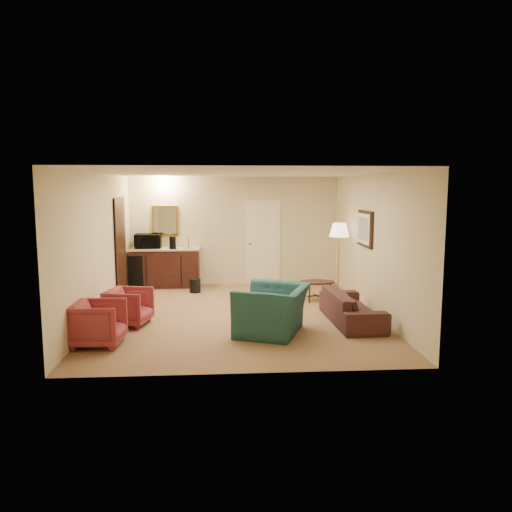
{
  "coord_description": "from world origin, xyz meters",
  "views": [
    {
      "loc": [
        -0.3,
        -9.06,
        2.34
      ],
      "look_at": [
        0.36,
        0.5,
        1.02
      ],
      "focal_mm": 35.0,
      "sensor_mm": 36.0,
      "label": 1
    }
  ],
  "objects_px": {
    "wetbar_cabinet": "(165,268)",
    "floor_lamp": "(339,260)",
    "coffee_table": "(317,291)",
    "rose_chair_near": "(129,305)",
    "waste_bin": "(195,286)",
    "teal_armchair": "(273,302)",
    "microwave": "(148,239)",
    "rose_chair_far": "(98,321)",
    "sofa": "(352,302)",
    "coffee_maker": "(173,243)"
  },
  "relations": [
    {
      "from": "wetbar_cabinet",
      "to": "floor_lamp",
      "type": "xyz_separation_m",
      "value": [
        3.85,
        -1.32,
        0.34
      ]
    },
    {
      "from": "wetbar_cabinet",
      "to": "coffee_table",
      "type": "relative_size",
      "value": 2.28
    },
    {
      "from": "rose_chair_near",
      "to": "floor_lamp",
      "type": "distance_m",
      "value": 4.59
    },
    {
      "from": "rose_chair_near",
      "to": "waste_bin",
      "type": "distance_m",
      "value": 2.8
    },
    {
      "from": "floor_lamp",
      "to": "teal_armchair",
      "type": "bearing_deg",
      "value": -122.54
    },
    {
      "from": "teal_armchair",
      "to": "microwave",
      "type": "relative_size",
      "value": 1.97
    },
    {
      "from": "wetbar_cabinet",
      "to": "rose_chair_far",
      "type": "height_order",
      "value": "wetbar_cabinet"
    },
    {
      "from": "teal_armchair",
      "to": "wetbar_cabinet",
      "type": "bearing_deg",
      "value": -130.57
    },
    {
      "from": "wetbar_cabinet",
      "to": "rose_chair_far",
      "type": "bearing_deg",
      "value": -96.43
    },
    {
      "from": "microwave",
      "to": "rose_chair_near",
      "type": "bearing_deg",
      "value": -89.26
    },
    {
      "from": "coffee_table",
      "to": "microwave",
      "type": "height_order",
      "value": "microwave"
    },
    {
      "from": "sofa",
      "to": "wetbar_cabinet",
      "type": "bearing_deg",
      "value": 44.66
    },
    {
      "from": "teal_armchair",
      "to": "rose_chair_far",
      "type": "distance_m",
      "value": 2.69
    },
    {
      "from": "coffee_table",
      "to": "waste_bin",
      "type": "bearing_deg",
      "value": 158.75
    },
    {
      "from": "microwave",
      "to": "coffee_maker",
      "type": "height_order",
      "value": "microwave"
    },
    {
      "from": "wetbar_cabinet",
      "to": "floor_lamp",
      "type": "relative_size",
      "value": 1.03
    },
    {
      "from": "coffee_table",
      "to": "floor_lamp",
      "type": "relative_size",
      "value": 0.45
    },
    {
      "from": "coffee_maker",
      "to": "floor_lamp",
      "type": "bearing_deg",
      "value": -19.82
    },
    {
      "from": "sofa",
      "to": "teal_armchair",
      "type": "distance_m",
      "value": 1.56
    },
    {
      "from": "sofa",
      "to": "floor_lamp",
      "type": "distance_m",
      "value": 2.16
    },
    {
      "from": "wetbar_cabinet",
      "to": "coffee_table",
      "type": "height_order",
      "value": "wetbar_cabinet"
    },
    {
      "from": "rose_chair_near",
      "to": "rose_chair_far",
      "type": "distance_m",
      "value": 1.13
    },
    {
      "from": "rose_chair_near",
      "to": "floor_lamp",
      "type": "relative_size",
      "value": 0.44
    },
    {
      "from": "waste_bin",
      "to": "wetbar_cabinet",
      "type": "bearing_deg",
      "value": 135.69
    },
    {
      "from": "wetbar_cabinet",
      "to": "sofa",
      "type": "xyz_separation_m",
      "value": [
        3.6,
        -3.42,
        -0.09
      ]
    },
    {
      "from": "wetbar_cabinet",
      "to": "microwave",
      "type": "relative_size",
      "value": 2.71
    },
    {
      "from": "rose_chair_far",
      "to": "waste_bin",
      "type": "relative_size",
      "value": 2.39
    },
    {
      "from": "microwave",
      "to": "floor_lamp",
      "type": "bearing_deg",
      "value": -19.58
    },
    {
      "from": "rose_chair_far",
      "to": "coffee_maker",
      "type": "relative_size",
      "value": 2.6
    },
    {
      "from": "coffee_table",
      "to": "waste_bin",
      "type": "height_order",
      "value": "coffee_table"
    },
    {
      "from": "wetbar_cabinet",
      "to": "floor_lamp",
      "type": "bearing_deg",
      "value": -18.92
    },
    {
      "from": "rose_chair_near",
      "to": "microwave",
      "type": "height_order",
      "value": "microwave"
    },
    {
      "from": "coffee_table",
      "to": "floor_lamp",
      "type": "distance_m",
      "value": 0.9
    },
    {
      "from": "rose_chair_far",
      "to": "waste_bin",
      "type": "bearing_deg",
      "value": -15.31
    },
    {
      "from": "coffee_maker",
      "to": "waste_bin",
      "type": "bearing_deg",
      "value": -49.81
    },
    {
      "from": "teal_armchair",
      "to": "coffee_maker",
      "type": "height_order",
      "value": "coffee_maker"
    },
    {
      "from": "teal_armchair",
      "to": "floor_lamp",
      "type": "xyz_separation_m",
      "value": [
        1.7,
        2.66,
        0.28
      ]
    },
    {
      "from": "teal_armchair",
      "to": "coffee_maker",
      "type": "relative_size",
      "value": 4.17
    },
    {
      "from": "wetbar_cabinet",
      "to": "waste_bin",
      "type": "bearing_deg",
      "value": -44.31
    },
    {
      "from": "sofa",
      "to": "rose_chair_near",
      "type": "xyz_separation_m",
      "value": [
        -3.85,
        0.08,
        -0.02
      ]
    },
    {
      "from": "wetbar_cabinet",
      "to": "coffee_maker",
      "type": "height_order",
      "value": "coffee_maker"
    },
    {
      "from": "sofa",
      "to": "microwave",
      "type": "bearing_deg",
      "value": 47.16
    },
    {
      "from": "coffee_maker",
      "to": "sofa",
      "type": "bearing_deg",
      "value": -45.77
    },
    {
      "from": "wetbar_cabinet",
      "to": "rose_chair_near",
      "type": "xyz_separation_m",
      "value": [
        -0.25,
        -3.34,
        -0.11
      ]
    },
    {
      "from": "coffee_table",
      "to": "microwave",
      "type": "bearing_deg",
      "value": 154.39
    },
    {
      "from": "sofa",
      "to": "floor_lamp",
      "type": "height_order",
      "value": "floor_lamp"
    },
    {
      "from": "rose_chair_far",
      "to": "wetbar_cabinet",
      "type": "bearing_deg",
      "value": -3.32
    },
    {
      "from": "floor_lamp",
      "to": "waste_bin",
      "type": "distance_m",
      "value": 3.23
    },
    {
      "from": "rose_chair_far",
      "to": "waste_bin",
      "type": "distance_m",
      "value": 3.92
    },
    {
      "from": "teal_armchair",
      "to": "rose_chair_far",
      "type": "bearing_deg",
      "value": -59.25
    }
  ]
}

